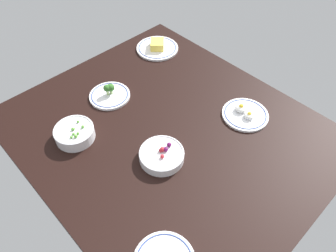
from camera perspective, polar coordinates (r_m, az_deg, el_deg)
The scene contains 6 objects.
dining_table at distance 135.82cm, azimuth 0.00°, elevation -1.13°, with size 127.82×109.34×4.00cm, color black.
plate_broccoli at distance 150.03cm, azimuth -10.39°, elevation 5.57°, with size 18.75×18.75×6.63cm.
bowl_berries at distance 123.11cm, azimuth -1.14°, elevation -5.22°, with size 17.50×17.50×5.44cm.
plate_eggs at distance 143.06cm, azimuth 13.60°, elevation 2.14°, with size 20.23×20.23×4.73cm.
plate_cheese at distance 177.42cm, azimuth -1.92°, elevation 13.90°, with size 22.52×22.52×5.00cm.
bowl_peas at distance 134.70cm, azimuth -16.38°, elevation -1.21°, with size 16.21×16.21×6.23cm.
Camera 1 is at (64.14, -61.33, 104.82)cm, focal length 34.09 mm.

